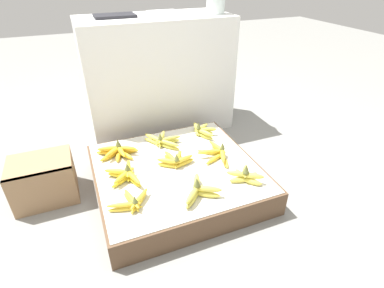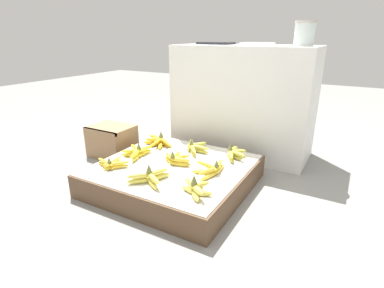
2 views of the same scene
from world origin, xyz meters
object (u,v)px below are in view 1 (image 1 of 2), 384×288
(glass_jar, at_px, (216,1))
(foam_tray_white, at_px, (165,13))
(banana_bunch_front_left, at_px, (132,202))
(banana_bunch_middle_left, at_px, (126,174))
(banana_bunch_back_midleft, at_px, (163,141))
(banana_bunch_middle_midright, at_px, (217,153))
(banana_bunch_front_midright, at_px, (245,176))
(banana_bunch_middle_midleft, at_px, (175,160))
(wooden_crate, at_px, (44,180))
(banana_bunch_back_midright, at_px, (202,131))
(banana_bunch_back_left, at_px, (118,152))
(banana_bunch_front_midleft, at_px, (199,190))

(glass_jar, bearing_deg, foam_tray_white, 163.39)
(banana_bunch_front_left, relative_size, foam_tray_white, 1.02)
(banana_bunch_middle_left, relative_size, banana_bunch_back_midleft, 1.00)
(banana_bunch_front_left, bearing_deg, banana_bunch_middle_midright, 22.17)
(banana_bunch_front_midright, xyz_separation_m, banana_bunch_middle_midleft, (-0.30, 0.28, -0.00))
(wooden_crate, distance_m, banana_bunch_middle_left, 0.47)
(wooden_crate, xyz_separation_m, banana_bunch_middle_midleft, (0.71, -0.18, 0.06))
(banana_bunch_back_midleft, height_order, foam_tray_white, foam_tray_white)
(wooden_crate, xyz_separation_m, banana_bunch_middle_left, (0.42, -0.20, 0.06))
(banana_bunch_middle_left, bearing_deg, banana_bunch_back_midright, 26.72)
(banana_bunch_back_left, bearing_deg, foam_tray_white, 48.31)
(banana_bunch_middle_midleft, bearing_deg, banana_bunch_front_left, -140.96)
(banana_bunch_front_midleft, bearing_deg, foam_tray_white, 79.48)
(banana_bunch_front_left, bearing_deg, banana_bunch_front_midleft, -7.88)
(wooden_crate, height_order, banana_bunch_front_midright, banana_bunch_front_midright)
(banana_bunch_middle_midleft, relative_size, banana_bunch_middle_midright, 0.82)
(banana_bunch_front_midright, distance_m, banana_bunch_back_midright, 0.54)
(banana_bunch_front_left, height_order, banana_bunch_back_midright, banana_bunch_back_midright)
(banana_bunch_front_midright, height_order, banana_bunch_back_midleft, banana_bunch_front_midright)
(banana_bunch_front_midright, relative_size, banana_bunch_middle_midleft, 0.84)
(banana_bunch_middle_left, bearing_deg, banana_bunch_middle_midright, 0.90)
(banana_bunch_middle_midright, bearing_deg, wooden_crate, 168.74)
(banana_bunch_middle_left, xyz_separation_m, banana_bunch_back_midleft, (0.29, 0.27, -0.00))
(glass_jar, bearing_deg, banana_bunch_back_midright, -122.84)
(banana_bunch_front_midleft, bearing_deg, banana_bunch_back_midleft, 92.15)
(banana_bunch_middle_midright, relative_size, glass_jar, 1.72)
(banana_bunch_middle_left, distance_m, banana_bunch_back_midright, 0.64)
(banana_bunch_front_midleft, distance_m, banana_bunch_front_midright, 0.28)
(wooden_crate, distance_m, banana_bunch_back_midright, 1.00)
(banana_bunch_front_left, relative_size, glass_jar, 1.41)
(banana_bunch_front_left, relative_size, banana_bunch_middle_left, 0.92)
(banana_bunch_front_left, xyz_separation_m, foam_tray_white, (0.53, 1.04, 0.68))
(wooden_crate, distance_m, banana_bunch_middle_midright, 0.99)
(wooden_crate, height_order, banana_bunch_middle_midright, banana_bunch_middle_midright)
(banana_bunch_back_midleft, bearing_deg, banana_bunch_front_midright, -60.27)
(banana_bunch_front_midright, distance_m, glass_jar, 1.25)
(banana_bunch_middle_left, xyz_separation_m, banana_bunch_back_left, (-0.00, 0.24, 0.00))
(glass_jar, bearing_deg, banana_bunch_back_midleft, -141.25)
(foam_tray_white, bearing_deg, glass_jar, -16.61)
(banana_bunch_back_midright, bearing_deg, foam_tray_white, 96.77)
(banana_bunch_front_left, distance_m, banana_bunch_middle_midright, 0.61)
(banana_bunch_back_left, relative_size, banana_bunch_back_midright, 1.13)
(wooden_crate, relative_size, glass_jar, 2.09)
(banana_bunch_back_midleft, bearing_deg, banana_bunch_front_midleft, -87.85)
(wooden_crate, relative_size, banana_bunch_back_left, 1.31)
(banana_bunch_front_left, height_order, banana_bunch_back_midleft, banana_bunch_back_midleft)
(banana_bunch_back_left, bearing_deg, wooden_crate, -174.32)
(glass_jar, height_order, foam_tray_white, glass_jar)
(wooden_crate, height_order, banana_bunch_middle_midleft, banana_bunch_middle_midleft)
(banana_bunch_front_midright, relative_size, banana_bunch_middle_midright, 0.69)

